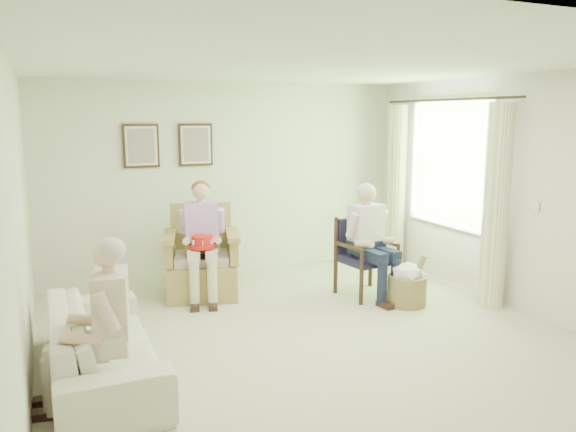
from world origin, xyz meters
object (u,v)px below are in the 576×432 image
(person_dark, at_px, (370,233))
(person_sofa, at_px, (107,316))
(wood_armchair, at_px, (363,253))
(sofa, at_px, (103,344))
(red_hat, at_px, (202,243))
(hatbox, at_px, (407,284))
(person_wicker, at_px, (203,232))
(wicker_armchair, at_px, (201,267))

(person_dark, distance_m, person_sofa, 3.48)
(wood_armchair, distance_m, sofa, 3.35)
(person_dark, height_order, red_hat, person_dark)
(wood_armchair, relative_size, hatbox, 1.42)
(person_wicker, distance_m, red_hat, 0.22)
(person_wicker, bearing_deg, red_hat, -94.01)
(person_sofa, bearing_deg, sofa, -170.14)
(person_wicker, xyz_separation_m, person_sofa, (-1.33, -2.23, -0.09))
(wood_armchair, distance_m, hatbox, 0.68)
(hatbox, bearing_deg, wood_armchair, 112.50)
(wicker_armchair, bearing_deg, red_hat, -86.29)
(person_dark, bearing_deg, person_sofa, -162.15)
(sofa, xyz_separation_m, hatbox, (3.39, 0.53, -0.05))
(wicker_armchair, distance_m, wood_armchair, 1.98)
(wood_armchair, relative_size, person_sofa, 0.73)
(person_wicker, xyz_separation_m, person_dark, (1.83, -0.75, -0.03))
(wood_armchair, xyz_separation_m, person_dark, (0.00, -0.15, 0.28))
(person_wicker, bearing_deg, sofa, -112.94)
(wood_armchair, xyz_separation_m, person_wicker, (-1.83, 0.60, 0.30))
(hatbox, bearing_deg, person_sofa, -162.89)
(person_wicker, distance_m, hatbox, 2.45)
(red_hat, bearing_deg, person_dark, -16.44)
(red_hat, xyz_separation_m, hatbox, (2.13, -0.99, -0.47))
(sofa, relative_size, red_hat, 6.54)
(person_wicker, height_order, person_dark, person_wicker)
(wood_armchair, height_order, person_dark, person_dark)
(person_dark, xyz_separation_m, hatbox, (0.24, -0.43, -0.53))
(wood_armchair, height_order, red_hat, wood_armchair)
(person_dark, bearing_deg, wicker_armchair, 146.58)
(wood_armchair, relative_size, sofa, 0.45)
(wicker_armchair, bearing_deg, wood_armchair, -7.31)
(red_hat, bearing_deg, person_wicker, 71.15)
(person_dark, bearing_deg, sofa, -170.36)
(red_hat, distance_m, hatbox, 2.40)
(wood_armchair, bearing_deg, red_hat, 160.65)
(person_wicker, bearing_deg, person_dark, -7.58)
(sofa, bearing_deg, person_sofa, 180.00)
(person_wicker, relative_size, hatbox, 2.11)
(wicker_armchair, xyz_separation_m, person_dark, (1.83, -0.90, 0.44))
(wicker_armchair, height_order, wood_armchair, wicker_armchair)
(wood_armchair, distance_m, person_dark, 0.32)
(wicker_armchair, bearing_deg, sofa, -110.74)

